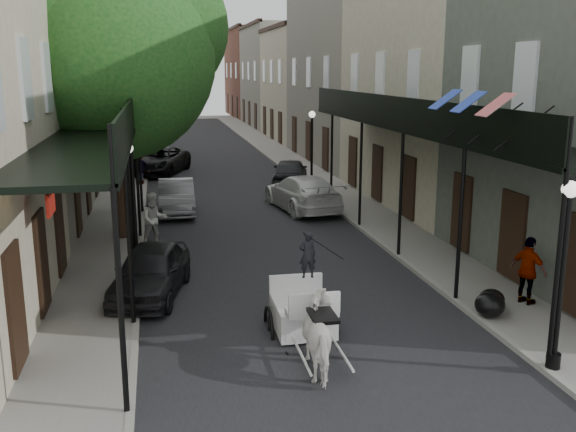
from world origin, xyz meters
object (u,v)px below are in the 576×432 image
tree_near (124,48)px  car_left_mid (176,197)px  lamppost_left (131,205)px  carriage (299,286)px  car_right_far (290,172)px  pedestrian_sidewalk_right (529,271)px  car_left_near (151,271)px  car_right_near (302,193)px  lamppost_right_far (312,148)px  tree_far (135,68)px  pedestrian_sidewalk_left (139,167)px  pedestrian_walking (154,219)px  horse (324,336)px  lamppost_right_near (562,274)px  car_left_far (158,161)px

tree_near → car_left_mid: 7.14m
tree_near → lamppost_left: (0.10, -4.18, -4.44)m
tree_near → carriage: size_ratio=3.87×
car_right_far → pedestrian_sidewalk_right: bearing=111.6°
car_left_near → car_right_near: bearing=69.9°
car_right_near → lamppost_right_far: bearing=-116.8°
tree_far → pedestrian_sidewalk_left: size_ratio=5.02×
carriage → pedestrian_walking: 8.33m
carriage → car_right_near: size_ratio=0.49×
car_right_near → pedestrian_sidewalk_left: bearing=-54.5°
pedestrian_sidewalk_left → horse: bearing=71.9°
lamppost_right_near → pedestrian_sidewalk_left: size_ratio=2.16×
tree_near → car_left_near: 8.44m
horse → car_left_near: (-3.33, 5.08, -0.07)m
lamppost_right_far → car_left_mid: lamppost_right_far is taller
lamppost_right_far → pedestrian_sidewalk_left: size_ratio=2.16×
lamppost_right_far → pedestrian_sidewalk_left: (-8.30, 2.56, -1.07)m
lamppost_right_far → carriage: (-4.34, -16.68, -1.08)m
lamppost_right_far → car_left_near: lamppost_right_far is taller
lamppost_right_near → lamppost_right_far: (0.00, 20.00, 0.00)m
lamppost_right_far → pedestrian_sidewalk_left: bearing=162.9°
tree_far → horse: size_ratio=4.89×
pedestrian_walking → car_left_far: (0.26, 15.40, -0.18)m
tree_near → car_right_near: (6.80, 3.31, -5.75)m
pedestrian_walking → car_left_mid: bearing=65.9°
pedestrian_walking → car_right_near: 7.59m
lamppost_right_near → car_left_far: 27.42m
car_right_far → tree_far: bearing=-20.6°
tree_near → pedestrian_walking: bearing=-59.7°
car_left_near → lamppost_right_far: bearing=74.3°
car_left_near → tree_far: bearing=105.1°
horse → carriage: carriage is taller
lamppost_right_near → pedestrian_sidewalk_left: (-8.30, 22.56, -1.07)m
car_left_near → pedestrian_walking: bearing=102.1°
pedestrian_sidewalk_left → car_right_far: pedestrian_sidewalk_left is taller
tree_near → car_left_near: (0.60, -6.10, -5.81)m
car_left_far → carriage: bearing=-63.5°
lamppost_right_far → car_left_far: size_ratio=0.69×
tree_far → car_left_mid: tree_far is taller
horse → car_left_near: horse is taller
lamppost_right_near → carriage: size_ratio=1.49×
pedestrian_sidewalk_left → pedestrian_sidewalk_right: pedestrian_sidewalk_left is taller
pedestrian_walking → car_right_far: size_ratio=0.44×
tree_near → pedestrian_walking: size_ratio=5.23×
tree_near → horse: size_ratio=5.47×
lamppost_right_near → car_left_far: bearing=105.6°
pedestrian_walking → car_right_far: bearing=42.2°
carriage → pedestrian_walking: carriage is taller
tree_near → car_right_far: bearing=49.9°
tree_near → car_left_near: size_ratio=2.42×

